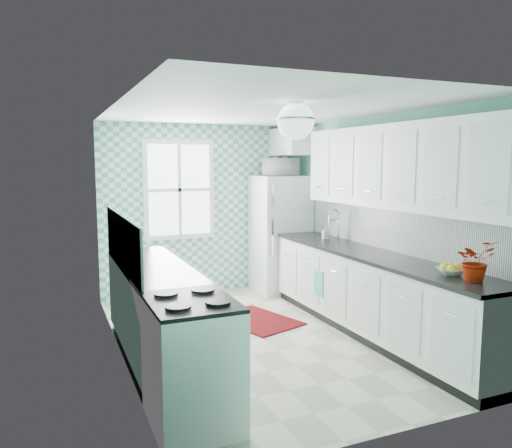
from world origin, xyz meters
name	(u,v)px	position (x,y,z in m)	size (l,w,h in m)	color
floor	(261,338)	(0.00, 0.00, -0.01)	(3.00, 4.40, 0.02)	beige
ceiling	(261,109)	(0.00, 0.00, 2.51)	(3.00, 4.40, 0.02)	white
wall_back	(202,209)	(0.00, 2.21, 1.25)	(3.00, 0.02, 2.50)	#68B8A3
wall_front	(390,265)	(0.00, -2.21, 1.25)	(3.00, 0.02, 2.50)	#68B8A3
wall_left	(118,235)	(-1.51, 0.00, 1.25)	(0.02, 4.40, 2.50)	#68B8A3
wall_right	(376,221)	(1.51, 0.00, 1.25)	(0.02, 4.40, 2.50)	#68B8A3
accent_wall	(202,209)	(0.00, 2.19, 1.25)	(3.00, 0.01, 2.50)	#53A497
window	(179,190)	(-0.35, 2.16, 1.55)	(1.04, 0.05, 1.44)	white
backsplash_right	(395,229)	(1.49, -0.40, 1.20)	(0.02, 3.60, 0.51)	white
backsplash_left	(122,241)	(-1.49, -0.07, 1.20)	(0.02, 2.15, 0.51)	white
upper_cabinets_right	(398,167)	(1.33, -0.60, 1.90)	(0.33, 3.20, 0.90)	white
upper_cabinet_fridge	(292,142)	(1.30, 1.83, 2.25)	(0.40, 0.74, 0.40)	white
ceiling_light	(296,121)	(0.00, -0.80, 2.32)	(0.34, 0.34, 0.35)	silver
base_cabinets_right	(372,296)	(1.20, -0.40, 0.45)	(0.60, 3.60, 0.90)	white
countertop_right	(372,255)	(1.19, -0.40, 0.92)	(0.63, 3.60, 0.04)	black
base_cabinets_left	(154,313)	(-1.20, -0.07, 0.45)	(0.60, 2.15, 0.90)	white
countertop_left	(154,267)	(-1.19, -0.07, 0.92)	(0.63, 2.15, 0.04)	black
fridge	(280,234)	(1.11, 1.81, 0.87)	(0.76, 0.75, 1.75)	silver
stove	(192,360)	(-1.20, -1.49, 0.49)	(0.62, 0.78, 0.94)	white
sink	(327,241)	(1.20, 0.60, 0.93)	(0.47, 0.40, 0.53)	silver
rug	(257,320)	(0.19, 0.57, 0.01)	(0.73, 1.04, 0.02)	#5F030A
dish_towel	(319,283)	(0.89, 0.26, 0.48)	(0.01, 0.21, 0.31)	#5ABEBB
fruit_bowl	(451,271)	(1.20, -1.55, 0.97)	(0.24, 0.24, 0.06)	white
potted_plant	(475,260)	(1.20, -1.82, 1.12)	(0.32, 0.28, 0.36)	#A90302
soap_bottle	(326,232)	(1.25, 0.72, 1.03)	(0.08, 0.08, 0.17)	#9CAAAE
microwave	(281,167)	(1.11, 1.81, 1.88)	(0.47, 0.32, 0.26)	silver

